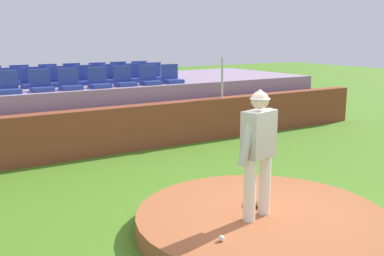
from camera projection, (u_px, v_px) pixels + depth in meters
The scene contains 28 objects.
ground_plane at pixel (261, 230), 6.50m from camera, with size 60.00×60.00×0.00m, color #487B1E.
pitchers_mound at pixel (261, 221), 6.48m from camera, with size 3.55×3.55×0.27m, color #A25731.
pitcher at pixel (259, 144), 6.08m from camera, with size 0.77×0.37×1.77m.
baseball at pixel (221, 238), 5.54m from camera, with size 0.07×0.07×0.07m, color white.
fielding_glove at pixel (254, 202), 6.68m from camera, with size 0.30×0.20×0.11m, color brown.
brick_barrier at pixel (114, 130), 10.73m from camera, with size 15.80×0.40×1.08m, color brown.
fence_post_right at pixel (222, 78), 12.15m from camera, with size 0.06×0.06×1.06m, color silver.
bleacher_platform at pixel (78, 108), 12.81m from camera, with size 13.88×4.22×1.44m, color gray.
stadium_chair_0 at pixel (8, 86), 10.20m from camera, with size 0.48×0.44×0.50m.
stadium_chair_1 at pixel (41, 84), 10.60m from camera, with size 0.48×0.44×0.50m.
stadium_chair_2 at pixel (70, 83), 10.94m from camera, with size 0.48×0.44×0.50m.
stadium_chair_3 at pixel (99, 81), 11.31m from camera, with size 0.48×0.44×0.50m.
stadium_chair_4 at pixel (124, 80), 11.70m from camera, with size 0.48×0.44×0.50m.
stadium_chair_5 at pixel (149, 78), 12.05m from camera, with size 0.48×0.44×0.50m.
stadium_chair_6 at pixel (171, 77), 12.42m from camera, with size 0.48×0.44×0.50m.
stadium_chair_7 at pixel (1, 83), 10.95m from camera, with size 0.48×0.44×0.50m.
stadium_chair_8 at pixel (31, 81), 11.34m from camera, with size 0.48×0.44×0.50m.
stadium_chair_9 at pixel (58, 80), 11.67m from camera, with size 0.48×0.44×0.50m.
stadium_chair_10 at pixel (85, 78), 12.06m from camera, with size 0.48×0.44×0.50m.
stadium_chair_11 at pixel (110, 77), 12.47m from camera, with size 0.48×0.44×0.50m.
stadium_chair_12 at pixel (135, 76), 12.80m from camera, with size 0.48×0.44×0.50m.
stadium_chair_13 at pixel (155, 75), 13.18m from camera, with size 0.48×0.44×0.50m.
stadium_chair_15 at pixel (21, 78), 12.08m from camera, with size 0.48×0.44×0.50m.
stadium_chair_16 at pixel (49, 77), 12.46m from camera, with size 0.48×0.44×0.50m.
stadium_chair_17 at pixel (73, 76), 12.83m from camera, with size 0.48×0.44×0.50m.
stadium_chair_18 at pixel (99, 75), 13.17m from camera, with size 0.48×0.44×0.50m.
stadium_chair_19 at pixel (120, 74), 13.56m from camera, with size 0.48×0.44×0.50m.
stadium_chair_20 at pixel (141, 73), 13.90m from camera, with size 0.48×0.44×0.50m.
Camera 1 is at (-4.09, -4.61, 2.72)m, focal length 42.87 mm.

